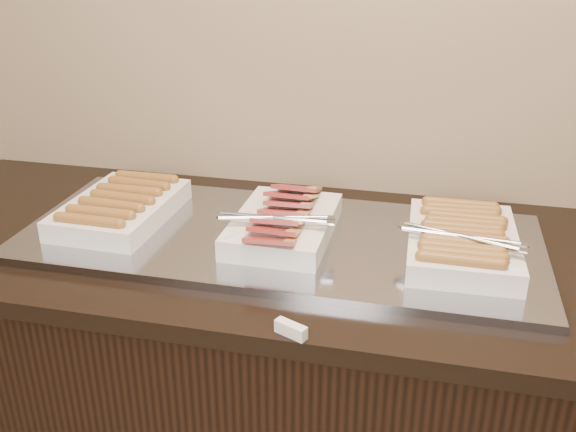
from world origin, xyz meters
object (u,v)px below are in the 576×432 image
object	(u,v)px
dish_left	(121,207)
dish_center	(283,223)
counter	(290,395)
warming_tray	(279,238)
dish_right	(462,240)

from	to	relation	value
dish_left	dish_center	xyz separation A→B (m)	(0.41, -0.00, 0.00)
counter	dish_center	world-z (taller)	dish_center
counter	warming_tray	size ratio (longest dim) A/B	1.72
dish_right	dish_center	bearing A→B (deg)	178.68
dish_center	dish_right	xyz separation A→B (m)	(0.40, 0.00, 0.00)
dish_left	dish_center	size ratio (longest dim) A/B	0.99
dish_left	dish_center	world-z (taller)	dish_center
warming_tray	dish_center	bearing A→B (deg)	-23.07
dish_center	dish_right	size ratio (longest dim) A/B	0.99
warming_tray	dish_left	world-z (taller)	dish_left
counter	dish_center	size ratio (longest dim) A/B	5.88
dish_center	dish_left	bearing A→B (deg)	-179.91
dish_left	counter	bearing A→B (deg)	1.68
counter	warming_tray	bearing A→B (deg)	180.00
dish_center	warming_tray	bearing A→B (deg)	157.69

